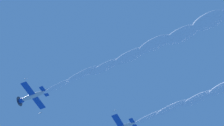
# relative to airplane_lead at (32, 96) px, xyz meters

# --- Properties ---
(airplane_lead) EXTENTS (7.53, 8.14, 3.35)m
(airplane_lead) POSITION_rel_airplane_lead_xyz_m (0.00, 0.00, 0.00)
(airplane_lead) COLOR silver
(smoke_trail_lead) EXTENTS (57.92, 10.25, 7.49)m
(smoke_trail_lead) POSITION_rel_airplane_lead_xyz_m (-42.36, 5.50, -3.67)
(smoke_trail_lead) COLOR white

